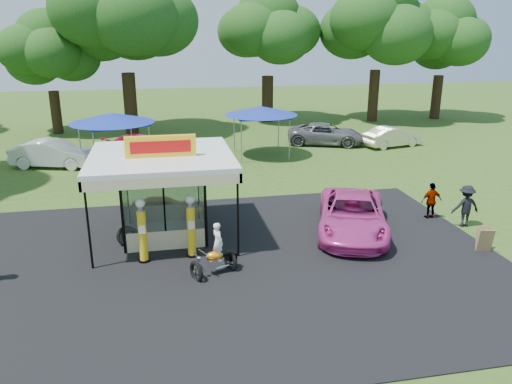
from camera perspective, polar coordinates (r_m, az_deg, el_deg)
ground at (r=16.12m, az=-2.58°, el=-11.23°), size 120.00×120.00×0.00m
asphalt_apron at (r=17.87m, az=-3.55°, el=-8.10°), size 20.00×14.00×0.04m
gas_station_kiosk at (r=19.88m, az=-10.54°, el=-0.16°), size 5.40×5.40×4.18m
gas_pump_left at (r=17.95m, az=-12.86°, el=-4.51°), size 0.44×0.44×2.38m
gas_pump_right at (r=18.06m, az=-7.42°, el=-4.08°), size 0.44×0.44×2.36m
motorcycle at (r=16.89m, az=-4.54°, el=-7.04°), size 1.67×1.31×1.91m
spare_tires at (r=19.64m, az=-14.34°, el=-4.97°), size 0.95×0.57×0.82m
a_frame_sign at (r=20.40m, az=24.64°, el=-4.99°), size 0.57×0.60×0.95m
kiosk_car at (r=22.39m, az=-10.45°, el=-1.61°), size 2.82×1.13×0.96m
pink_sedan at (r=20.47m, az=10.96°, el=-2.59°), size 4.39×6.25×1.58m
spectator_east_a at (r=22.58m, az=22.85°, el=-1.48°), size 1.20×0.74×1.79m
spectator_east_b at (r=22.97m, az=19.41°, el=-0.97°), size 0.97×0.43×1.63m
bg_car_a at (r=32.44m, az=-22.15°, el=4.07°), size 5.28×3.03×1.65m
bg_car_b at (r=33.94m, az=-12.98°, el=5.30°), size 5.19×4.07×1.41m
bg_car_d at (r=36.59m, az=8.02°, el=6.58°), size 6.04×4.28×1.53m
bg_car_e at (r=36.83m, az=15.33°, el=6.10°), size 4.54×2.48×1.42m
tent_west at (r=30.18m, az=-16.13°, el=8.08°), size 4.83×4.83×3.38m
tent_east at (r=32.35m, az=0.57°, el=9.24°), size 4.69×4.69×3.28m
oak_far_b at (r=42.77m, az=-22.56°, el=14.06°), size 7.81×7.81×9.32m
oak_far_c at (r=40.84m, az=-14.85°, el=18.36°), size 11.44×11.44×13.49m
oak_far_d at (r=45.24m, az=1.37°, el=17.07°), size 9.46×9.46×11.27m
oak_far_e at (r=46.74m, az=13.80°, el=17.72°), size 10.63×10.63×12.66m
oak_far_f at (r=49.78m, az=20.54°, el=15.78°), size 8.95×8.95×10.79m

